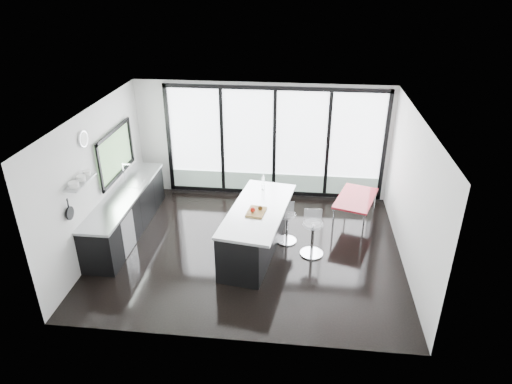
# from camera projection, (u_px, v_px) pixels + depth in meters

# --- Properties ---
(floor) EXTENTS (6.00, 5.00, 0.00)m
(floor) POSITION_uv_depth(u_px,v_px,m) (249.00, 249.00, 9.23)
(floor) COLOR black
(floor) RESTS_ON ground
(ceiling) EXTENTS (6.00, 5.00, 0.00)m
(ceiling) POSITION_uv_depth(u_px,v_px,m) (248.00, 115.00, 7.98)
(ceiling) COLOR white
(ceiling) RESTS_ON wall_back
(wall_back) EXTENTS (6.00, 0.09, 2.80)m
(wall_back) POSITION_uv_depth(u_px,v_px,m) (273.00, 147.00, 10.82)
(wall_back) COLOR silver
(wall_back) RESTS_ON ground
(wall_front) EXTENTS (6.00, 0.00, 2.80)m
(wall_front) POSITION_uv_depth(u_px,v_px,m) (227.00, 265.00, 6.38)
(wall_front) COLOR silver
(wall_front) RESTS_ON ground
(wall_left) EXTENTS (0.26, 5.00, 2.80)m
(wall_left) POSITION_uv_depth(u_px,v_px,m) (102.00, 167.00, 9.06)
(wall_left) COLOR silver
(wall_left) RESTS_ON ground
(wall_right) EXTENTS (0.00, 5.00, 2.80)m
(wall_right) POSITION_uv_depth(u_px,v_px,m) (412.00, 195.00, 8.31)
(wall_right) COLOR silver
(wall_right) RESTS_ON ground
(counter_cabinets) EXTENTS (0.69, 3.24, 1.36)m
(counter_cabinets) POSITION_uv_depth(u_px,v_px,m) (126.00, 212.00, 9.64)
(counter_cabinets) COLOR black
(counter_cabinets) RESTS_ON floor
(island) EXTENTS (1.37, 2.55, 1.28)m
(island) POSITION_uv_depth(u_px,v_px,m) (254.00, 230.00, 8.95)
(island) COLOR black
(island) RESTS_ON floor
(bar_stool_near) EXTENTS (0.49, 0.49, 0.72)m
(bar_stool_near) POSITION_uv_depth(u_px,v_px,m) (312.00, 239.00, 8.91)
(bar_stool_near) COLOR silver
(bar_stool_near) RESTS_ON floor
(bar_stool_far) EXTENTS (0.49, 0.49, 0.66)m
(bar_stool_far) POSITION_uv_depth(u_px,v_px,m) (287.00, 228.00, 9.35)
(bar_stool_far) COLOR silver
(bar_stool_far) RESTS_ON floor
(red_table) EXTENTS (1.08, 1.44, 0.68)m
(red_table) POSITION_uv_depth(u_px,v_px,m) (354.00, 211.00, 9.94)
(red_table) COLOR #A71C27
(red_table) RESTS_ON floor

